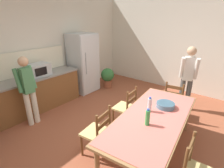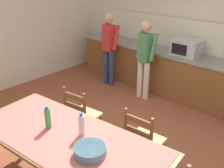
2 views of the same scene
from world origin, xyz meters
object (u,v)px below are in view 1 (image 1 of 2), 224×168
serving_bowl (165,105)px  chair_side_far_left (97,132)px  bottle_near_centre (148,118)px  bottle_off_centre (150,105)px  person_at_counter (28,88)px  potted_plant (108,76)px  person_by_table (188,76)px  dining_table (153,120)px  chair_side_far_right (126,107)px  chair_head_end (174,100)px  microwave (39,70)px  refrigerator (83,63)px

serving_bowl → chair_side_far_left: 1.30m
bottle_near_centre → serving_bowl: (0.69, 0.00, -0.07)m
bottle_off_centre → person_at_counter: 2.54m
potted_plant → person_by_table: bearing=-87.8°
dining_table → serving_bowl: size_ratio=7.41×
chair_side_far_right → person_by_table: bearing=149.7°
chair_head_end → potted_plant: bearing=-21.3°
chair_side_far_left → serving_bowl: bearing=135.6°
serving_bowl → chair_head_end: 1.10m
chair_head_end → potted_plant: size_ratio=1.36×
microwave → dining_table: microwave is taller
bottle_off_centre → potted_plant: bearing=53.9°
dining_table → chair_head_end: size_ratio=2.61×
bottle_near_centre → person_by_table: 2.27m
microwave → person_at_counter: size_ratio=0.32×
refrigerator → chair_side_far_right: size_ratio=1.99×
dining_table → potted_plant: size_ratio=3.55×
bottle_off_centre → chair_head_end: bottle_off_centre is taller
microwave → bottle_off_centre: bearing=-83.4°
microwave → person_at_counter: (-0.57, -0.52, -0.17)m
microwave → chair_head_end: 3.37m
chair_side_far_right → potted_plant: size_ratio=1.36×
chair_side_far_right → person_at_counter: size_ratio=0.59×
refrigerator → bottle_off_centre: size_ratio=6.71×
serving_bowl → person_at_counter: bearing=115.6°
chair_side_far_left → dining_table: bearing=122.0°
bottle_off_centre → chair_side_far_left: bearing=140.0°
person_at_counter → bottle_off_centre: bearing=-159.0°
chair_side_far_right → bottle_near_centre: bearing=46.3°
dining_table → chair_side_far_right: chair_side_far_right is taller
bottle_near_centre → potted_plant: (2.17, 2.61, -0.49)m
chair_side_far_left → microwave: bearing=-106.5°
microwave → bottle_off_centre: size_ratio=1.85×
microwave → bottle_off_centre: 2.91m
serving_bowl → bottle_near_centre: bearing=-179.7°
chair_side_far_left → potted_plant: (2.48, 1.86, -0.06)m
chair_head_end → person_at_counter: 3.27m
serving_bowl → bottle_off_centre: bearing=152.0°
bottle_near_centre → person_at_counter: (-0.53, 2.53, -0.01)m
microwave → chair_head_end: (1.66, -2.87, -0.59)m
refrigerator → bottle_near_centre: size_ratio=6.71×
dining_table → bottle_off_centre: bearing=53.2°
chair_head_end → person_by_table: size_ratio=0.56×
dining_table → chair_side_far_right: size_ratio=2.61×
chair_side_far_left → potted_plant: bearing=-150.8°
chair_side_far_left → potted_plant: 3.10m
microwave → bottle_near_centre: 3.06m
person_at_counter → chair_side_far_right: bearing=-143.6°
microwave → person_by_table: 3.69m
dining_table → serving_bowl: 0.42m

